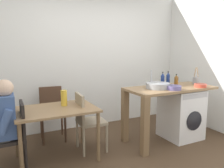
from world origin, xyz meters
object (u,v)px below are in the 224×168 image
object	(u,v)px
vase	(64,98)
chair_opposite	(87,119)
bottle_squat_brown	(168,79)
colander	(200,85)
chair_person_seat	(14,134)
mixing_bowl	(174,87)
utensil_crock	(196,80)
dining_table	(56,115)
washing_machine	(181,113)
bottle_clear_small	(176,80)
bottle_tall_green	(163,79)
chair_spare_by_wall	(52,110)

from	to	relation	value
vase	chair_opposite	bearing A→B (deg)	-8.07
bottle_squat_brown	colander	xyz separation A→B (m)	(0.30, -0.46, -0.08)
chair_person_seat	mixing_bowl	world-z (taller)	mixing_bowl
utensil_crock	colander	size ratio (longest dim) A/B	1.50
chair_person_seat	dining_table	bearing A→B (deg)	-78.00
chair_opposite	washing_machine	distance (m)	1.68
chair_opposite	utensil_crock	distance (m)	2.09
chair_opposite	washing_machine	xyz separation A→B (m)	(1.66, -0.24, -0.08)
bottle_clear_small	vase	size ratio (longest dim) A/B	0.83
chair_opposite	bottle_squat_brown	bearing A→B (deg)	92.83
dining_table	chair_person_seat	distance (m)	0.57
dining_table	chair_opposite	bearing A→B (deg)	6.45
bottle_tall_green	mixing_bowl	bearing A→B (deg)	-106.77
chair_opposite	colander	distance (m)	1.95
washing_machine	bottle_squat_brown	distance (m)	0.65
chair_person_seat	bottle_tall_green	distance (m)	2.50
chair_spare_by_wall	washing_machine	world-z (taller)	chair_spare_by_wall
dining_table	bottle_clear_small	world-z (taller)	bottle_clear_small
washing_machine	colander	size ratio (longest dim) A/B	4.30
bottle_tall_green	bottle_squat_brown	size ratio (longest dim) A/B	0.98
chair_spare_by_wall	bottle_clear_small	distance (m)	2.24
vase	bottle_clear_small	bearing A→B (deg)	-4.13
bottle_tall_green	vase	world-z (taller)	bottle_tall_green
chair_person_seat	vase	world-z (taller)	vase
chair_person_seat	colander	size ratio (longest dim) A/B	4.50
chair_person_seat	colander	world-z (taller)	colander
chair_spare_by_wall	bottle_clear_small	bearing A→B (deg)	163.73
chair_opposite	bottle_tall_green	size ratio (longest dim) A/B	3.90
mixing_bowl	colander	size ratio (longest dim) A/B	1.18
washing_machine	bottle_tall_green	distance (m)	0.68
chair_spare_by_wall	mixing_bowl	world-z (taller)	mixing_bowl
bottle_clear_small	utensil_crock	bearing A→B (deg)	-14.22
dining_table	bottle_squat_brown	distance (m)	2.06
bottle_squat_brown	utensil_crock	size ratio (longest dim) A/B	0.78
chair_person_seat	bottle_tall_green	world-z (taller)	bottle_tall_green
washing_machine	utensil_crock	xyz separation A→B (m)	(0.37, 0.05, 0.56)
chair_spare_by_wall	vase	distance (m)	0.76
washing_machine	bottle_squat_brown	bearing A→B (deg)	114.98
chair_person_seat	vase	distance (m)	0.80
chair_person_seat	chair_spare_by_wall	size ratio (longest dim) A/B	1.00
chair_person_seat	mixing_bowl	distance (m)	2.37
dining_table	vase	xyz separation A→B (m)	(0.15, 0.10, 0.21)
chair_opposite	mixing_bowl	world-z (taller)	mixing_bowl
mixing_bowl	vase	world-z (taller)	mixing_bowl
chair_spare_by_wall	colander	distance (m)	2.55
chair_person_seat	bottle_clear_small	xyz separation A→B (m)	(2.67, 0.06, 0.50)
dining_table	bottle_clear_small	size ratio (longest dim) A/B	5.80
bottle_tall_green	vase	xyz separation A→B (m)	(-1.74, 0.06, -0.17)
mixing_bowl	utensil_crock	world-z (taller)	utensil_crock
chair_opposite	bottle_clear_small	world-z (taller)	bottle_clear_small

